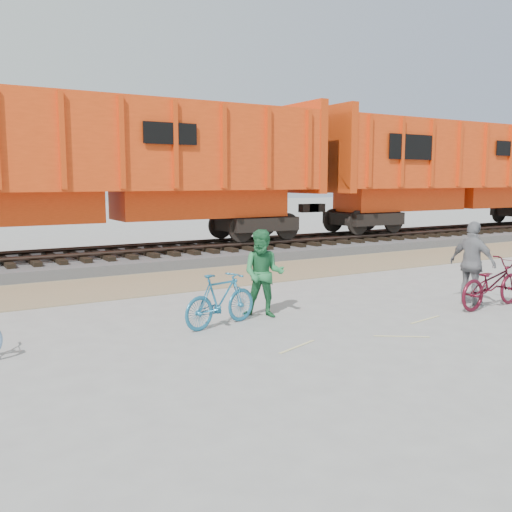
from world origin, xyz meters
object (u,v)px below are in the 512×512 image
object	(u,v)px
hopper_car_center	(106,164)
bicycle_maroon	(492,283)
person_woman	(473,263)
hopper_car_right	(454,169)
bicycle_teal	(221,300)
person_man	(263,274)

from	to	relation	value
hopper_car_center	bicycle_maroon	bearing A→B (deg)	-62.71
person_woman	hopper_car_center	bearing A→B (deg)	21.57
person_woman	hopper_car_right	bearing A→B (deg)	-54.27
bicycle_maroon	hopper_car_right	bearing A→B (deg)	-50.02
bicycle_teal	person_woman	distance (m)	5.36
bicycle_teal	bicycle_maroon	size ratio (longest dim) A/B	0.83
hopper_car_center	bicycle_maroon	distance (m)	11.04
hopper_car_right	person_woman	distance (m)	13.85
hopper_car_right	person_woman	world-z (taller)	hopper_car_right
hopper_car_center	hopper_car_right	xyz separation A→B (m)	(15.00, 0.00, 0.00)
hopper_car_center	person_man	world-z (taller)	hopper_car_center
hopper_car_center	person_woman	world-z (taller)	hopper_car_center
bicycle_maroon	person_man	size ratio (longest dim) A/B	1.15
bicycle_teal	bicycle_maroon	bearing A→B (deg)	-119.41
hopper_car_right	person_man	world-z (taller)	hopper_car_right
hopper_car_right	bicycle_maroon	xyz separation A→B (m)	(-10.07, -9.55, -2.51)
person_woman	bicycle_teal	bearing A→B (deg)	72.18
hopper_car_center	person_man	distance (m)	8.20
person_man	person_woman	size ratio (longest dim) A/B	0.96
hopper_car_center	bicycle_maroon	world-z (taller)	hopper_car_center
bicycle_maroon	person_woman	bearing A→B (deg)	10.54
person_woman	bicycle_maroon	bearing A→B (deg)	-172.20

